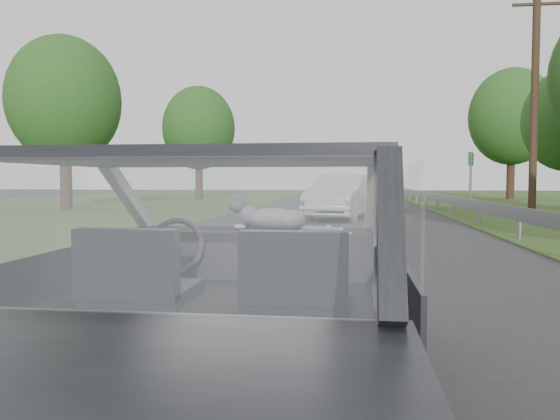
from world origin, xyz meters
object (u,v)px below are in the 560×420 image
(cat, at_px, (273,218))
(other_car, at_px, (341,197))
(highway_sign, at_px, (470,180))
(utility_pole, at_px, (535,99))
(subject_car, at_px, (228,290))

(cat, bearing_deg, other_car, 100.12)
(cat, distance_m, highway_sign, 24.13)
(highway_sign, height_order, utility_pole, utility_pole)
(cat, height_order, highway_sign, highway_sign)
(subject_car, relative_size, utility_pole, 0.46)
(cat, relative_size, highway_sign, 0.21)
(other_car, relative_size, highway_sign, 1.73)
(cat, bearing_deg, utility_pole, 78.90)
(subject_car, xyz_separation_m, utility_pole, (7.43, 18.88, 3.64))
(cat, distance_m, utility_pole, 19.95)
(cat, bearing_deg, highway_sign, 86.05)
(subject_car, height_order, highway_sign, highway_sign)
(highway_sign, bearing_deg, other_car, -103.00)
(highway_sign, distance_m, utility_pole, 6.04)
(other_car, bearing_deg, cat, -78.86)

